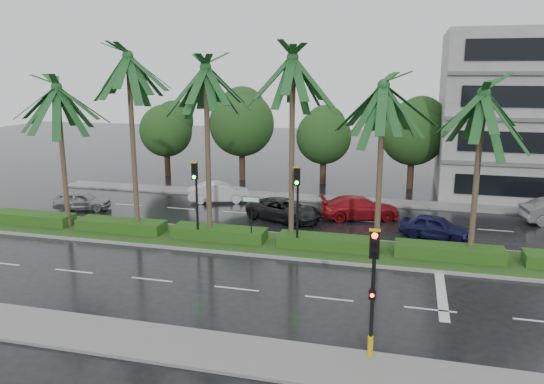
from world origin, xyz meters
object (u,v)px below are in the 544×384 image
(signal_median_left, at_px, (196,190))
(car_darkgrey, at_px, (285,210))
(car_silver, at_px, (82,201))
(car_white, at_px, (219,192))
(signal_near, at_px, (373,288))
(street_sign, at_px, (251,208))
(car_red, at_px, (360,208))
(car_blue, at_px, (436,227))

(signal_median_left, relative_size, car_darkgrey, 0.89)
(car_silver, xyz_separation_m, car_white, (8.12, 4.42, 0.08))
(signal_near, relative_size, car_white, 1.02)
(signal_median_left, xyz_separation_m, street_sign, (3.00, 0.18, -0.87))
(signal_median_left, bearing_deg, car_darkgrey, 58.39)
(car_darkgrey, bearing_deg, street_sign, -165.08)
(car_silver, bearing_deg, signal_near, -139.04)
(street_sign, relative_size, car_white, 0.61)
(car_darkgrey, bearing_deg, car_silver, 114.08)
(car_silver, bearing_deg, street_sign, -122.53)
(street_sign, relative_size, car_darkgrey, 0.53)
(car_silver, xyz_separation_m, car_red, (18.26, 2.50, 0.09))
(signal_median_left, distance_m, car_blue, 13.40)
(signal_median_left, height_order, car_silver, signal_median_left)
(street_sign, bearing_deg, signal_near, -54.66)
(signal_median_left, relative_size, car_blue, 1.12)
(car_darkgrey, bearing_deg, signal_median_left, 168.49)
(street_sign, xyz_separation_m, car_silver, (-13.26, 4.55, -1.49))
(car_white, xyz_separation_m, car_blue, (14.64, -4.92, -0.05))
(signal_median_left, height_order, car_red, signal_median_left)
(street_sign, distance_m, car_white, 10.44)
(signal_near, relative_size, car_blue, 1.12)
(signal_near, relative_size, car_silver, 1.18)
(signal_near, xyz_separation_m, signal_median_left, (-10.00, 9.69, 0.49))
(signal_median_left, distance_m, car_white, 9.68)
(car_red, height_order, car_blue, car_red)
(car_red, bearing_deg, car_darkgrey, 91.28)
(signal_near, xyz_separation_m, street_sign, (-7.00, 9.87, -0.38))
(signal_near, distance_m, car_blue, 14.27)
(signal_near, bearing_deg, car_darkgrey, 112.92)
(street_sign, distance_m, car_darkgrey, 5.71)
(car_white, distance_m, car_blue, 15.44)
(signal_near, xyz_separation_m, car_red, (-2.00, 16.92, -1.78))
(car_red, bearing_deg, car_blue, -141.28)
(street_sign, xyz_separation_m, car_darkgrey, (0.50, 5.50, -1.45))
(signal_near, distance_m, car_red, 17.13)
(car_red, bearing_deg, street_sign, 126.98)
(signal_near, distance_m, signal_median_left, 13.93)
(car_darkgrey, distance_m, car_red, 4.76)
(car_red, relative_size, car_blue, 1.29)
(car_silver, relative_size, car_darkgrey, 0.76)
(car_silver, height_order, car_red, car_red)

